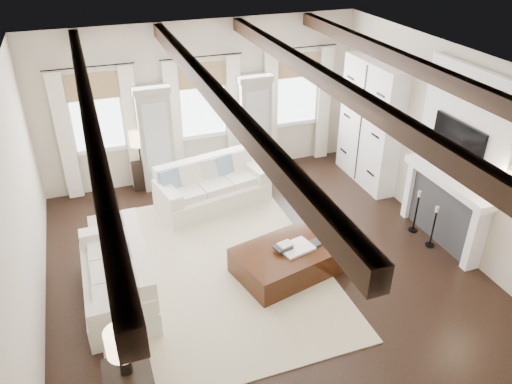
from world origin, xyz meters
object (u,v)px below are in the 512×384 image
object	(u,v)px
sofa_left	(121,276)
side_table_back	(142,172)
ottoman	(290,259)
sofa_back	(211,188)

from	to	relation	value
sofa_left	side_table_back	bearing A→B (deg)	76.40
ottoman	sofa_back	bearing A→B (deg)	90.90
ottoman	side_table_back	size ratio (longest dim) A/B	2.69
sofa_left	ottoman	xyz separation A→B (m)	(2.53, -0.30, -0.14)
side_table_back	sofa_back	bearing A→B (deg)	-46.16
sofa_left	side_table_back	world-z (taller)	sofa_left
sofa_left	ottoman	bearing A→B (deg)	-6.71
sofa_left	ottoman	distance (m)	2.55
sofa_back	side_table_back	distance (m)	1.64
sofa_left	sofa_back	bearing A→B (deg)	47.30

